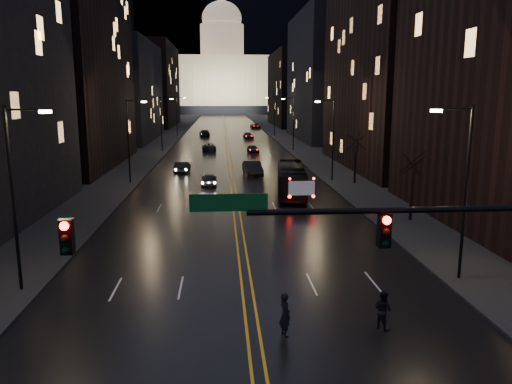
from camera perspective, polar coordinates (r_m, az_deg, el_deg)
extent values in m
cube|color=black|center=(143.99, -3.56, 7.32)|extent=(20.00, 320.00, 0.02)
cube|color=black|center=(144.55, -9.16, 7.24)|extent=(8.00, 320.00, 0.16)
cube|color=black|center=(144.78, 2.04, 7.38)|extent=(8.00, 320.00, 0.16)
cube|color=orange|center=(143.99, -3.56, 7.32)|extent=(0.62, 320.00, 0.01)
cube|color=black|center=(70.66, -20.94, 14.07)|extent=(12.00, 30.00, 28.00)
cube|color=black|center=(107.51, -14.91, 11.02)|extent=(12.00, 34.00, 20.00)
cube|color=black|center=(154.96, -11.60, 11.82)|extent=(12.00, 40.00, 24.00)
cube|color=black|center=(68.10, 15.92, 18.74)|extent=(12.00, 30.00, 38.00)
cube|color=black|center=(108.03, 8.05, 12.87)|extent=(12.00, 34.00, 26.00)
cube|color=black|center=(155.27, 4.29, 11.64)|extent=(12.00, 40.00, 22.00)
cube|color=black|center=(399.70, 2.06, 19.09)|extent=(520.00, 60.00, 130.00)
cube|color=black|center=(263.78, -3.80, 9.46)|extent=(90.00, 50.00, 4.00)
cube|color=#EECD89|center=(263.76, -3.84, 12.50)|extent=(80.00, 36.00, 24.00)
cylinder|color=beige|center=(265.00, -3.90, 16.83)|extent=(22.00, 22.00, 16.00)
ellipsoid|color=beige|center=(266.33, -3.93, 19.18)|extent=(20.00, 20.00, 17.00)
cylinder|color=#EECD89|center=(267.66, -3.96, 20.99)|extent=(4.00, 4.00, 6.00)
cylinder|color=black|center=(15.57, 21.56, -1.85)|extent=(12.00, 0.18, 0.18)
cube|color=black|center=(14.85, -20.80, -4.79)|extent=(0.35, 0.30, 1.00)
cube|color=black|center=(14.97, 14.45, -4.29)|extent=(0.35, 0.30, 1.00)
sphere|color=#FF0705|center=(14.60, -21.09, -3.66)|extent=(0.24, 0.24, 0.24)
sphere|color=#FF0705|center=(14.71, 14.73, -3.15)|extent=(0.24, 0.24, 0.24)
cube|color=#053F14|center=(13.99, -3.14, -1.21)|extent=(2.20, 0.06, 0.50)
cylinder|color=black|center=(27.09, 22.82, -0.37)|extent=(0.16, 0.16, 9.00)
cylinder|color=black|center=(26.24, 21.75, 8.84)|extent=(1.80, 0.10, 0.10)
cube|color=#FFD899|center=(25.86, 19.92, 8.72)|extent=(0.50, 0.25, 0.15)
cylinder|color=black|center=(26.10, -26.00, -1.03)|extent=(0.16, 0.16, 9.00)
cylinder|color=black|center=(25.30, -24.92, 8.55)|extent=(1.80, 0.10, 0.10)
cube|color=#FFD899|center=(25.00, -22.95, 8.45)|extent=(0.50, 0.25, 0.15)
cylinder|color=black|center=(55.26, 8.80, 5.81)|extent=(0.16, 0.16, 9.00)
cylinder|color=black|center=(54.85, 8.00, 10.29)|extent=(1.80, 0.10, 0.10)
cube|color=#FFD899|center=(54.67, 7.06, 10.21)|extent=(0.50, 0.25, 0.15)
cylinder|color=black|center=(54.79, -14.38, 5.55)|extent=(0.16, 0.16, 9.00)
cylinder|color=black|center=(54.41, -13.65, 10.09)|extent=(1.80, 0.10, 0.10)
cube|color=#FFD899|center=(54.27, -12.69, 10.02)|extent=(0.50, 0.25, 0.15)
cylinder|color=black|center=(84.70, 4.31, 7.71)|extent=(0.16, 0.16, 9.00)
cylinder|color=black|center=(84.43, 3.74, 10.63)|extent=(1.80, 0.10, 0.10)
cube|color=#FFD899|center=(84.32, 3.12, 10.56)|extent=(0.50, 0.25, 0.15)
cylinder|color=black|center=(84.39, -10.77, 7.53)|extent=(0.16, 0.16, 9.00)
cylinder|color=black|center=(84.15, -10.26, 10.47)|extent=(1.80, 0.10, 0.10)
cube|color=#FFD899|center=(84.06, -9.64, 10.42)|extent=(0.50, 0.25, 0.15)
cylinder|color=black|center=(114.43, 2.13, 8.61)|extent=(0.16, 0.16, 9.00)
cylinder|color=black|center=(114.23, 1.69, 10.76)|extent=(1.80, 0.10, 0.10)
cube|color=#FFD899|center=(114.15, 1.23, 10.72)|extent=(0.50, 0.25, 0.15)
cylinder|color=black|center=(114.20, -9.03, 8.48)|extent=(0.16, 0.16, 9.00)
cylinder|color=black|center=(114.02, -8.64, 10.65)|extent=(1.80, 0.10, 0.10)
cube|color=#FFD899|center=(113.96, -8.18, 10.61)|extent=(0.50, 0.25, 0.15)
cylinder|color=black|center=(39.16, 17.33, -0.79)|extent=(0.24, 0.24, 3.50)
cylinder|color=black|center=(54.14, 11.24, 2.69)|extent=(0.24, 0.24, 3.50)
imported|color=black|center=(47.55, 4.08, 1.41)|extent=(3.67, 10.91, 2.98)
imported|color=black|center=(52.57, -5.38, 1.42)|extent=(1.64, 3.99, 1.35)
imported|color=black|center=(61.80, -8.43, 2.82)|extent=(1.82, 4.35, 1.40)
imported|color=black|center=(85.53, -5.40, 5.16)|extent=(2.56, 5.03, 1.36)
imported|color=black|center=(115.41, -5.90, 6.72)|extent=(2.74, 5.49, 1.53)
imported|color=black|center=(59.08, -0.39, 2.71)|extent=(2.33, 5.34, 1.71)
imported|color=black|center=(82.15, -0.35, 4.94)|extent=(2.05, 4.03, 1.31)
imported|color=black|center=(108.71, -0.89, 6.45)|extent=(2.28, 4.62, 1.29)
imported|color=black|center=(141.19, -0.07, 7.55)|extent=(2.79, 5.32, 1.43)
imported|color=black|center=(20.36, 3.33, -13.83)|extent=(0.62, 0.76, 1.81)
imported|color=black|center=(21.59, 14.28, -12.91)|extent=(0.81, 0.90, 1.64)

